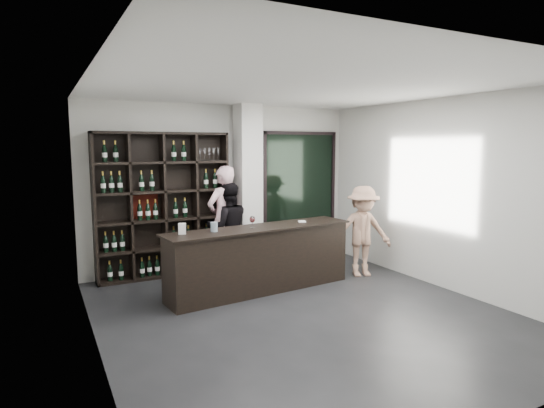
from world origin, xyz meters
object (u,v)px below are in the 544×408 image
tasting_counter (261,259)px  taster_pink (224,219)px  customer (363,231)px  wine_shelf (163,205)px  taster_black (228,227)px

tasting_counter → taster_pink: (-0.08, 1.30, 0.43)m
taster_pink → customer: (1.95, -1.35, -0.16)m
customer → tasting_counter: bearing=-165.7°
wine_shelf → taster_black: wine_shelf is taller
taster_black → tasting_counter: bearing=101.0°
tasting_counter → taster_black: bearing=85.6°
taster_pink → taster_black: 0.17m
tasting_counter → customer: 1.89m
tasting_counter → customer: bearing=-7.5°
tasting_counter → customer: size_ratio=1.96×
taster_pink → customer: size_ratio=1.21×
wine_shelf → customer: 3.35m
wine_shelf → tasting_counter: bearing=-53.5°
wine_shelf → taster_black: (1.05, -0.24, -0.42)m
taster_black → customer: (1.90, -1.28, -0.02)m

